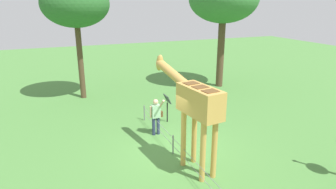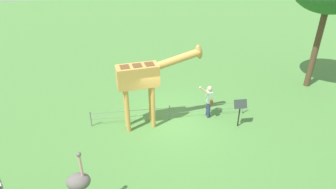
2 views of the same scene
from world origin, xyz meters
name	(u,v)px [view 1 (image 1 of 2)]	position (x,y,z in m)	size (l,w,h in m)	color
ground_plane	(178,153)	(0.00, 0.00, 0.00)	(60.00, 60.00, 0.00)	#4C843D
giraffe	(194,103)	(-1.07, -0.08, 2.32)	(3.70, 0.98, 3.56)	gold
visitor	(156,115)	(1.81, 0.21, 0.90)	(0.65, 0.58, 1.69)	navy
tree_northeast	(75,4)	(8.18, 2.47, 5.27)	(3.65, 3.65, 6.58)	brown
info_sign	(167,103)	(2.92, -0.75, 0.95)	(0.56, 0.21, 1.32)	black
wire_fence	(173,144)	(0.00, 0.20, 0.40)	(7.05, 0.05, 0.75)	slate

